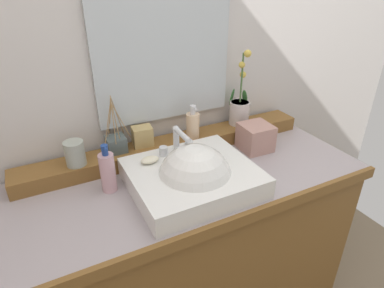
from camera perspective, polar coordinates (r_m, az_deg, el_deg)
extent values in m
cube|color=beige|center=(1.44, -7.42, 21.31)|extent=(2.92, 0.20, 2.80)
cube|color=brown|center=(1.58, 0.14, -19.00)|extent=(1.34, 0.54, 0.81)
cube|color=#A09599|center=(1.30, 0.16, -6.20)|extent=(1.36, 0.56, 0.04)
cube|color=brown|center=(1.11, 7.00, -13.43)|extent=(1.36, 0.02, 0.04)
cube|color=brown|center=(1.44, -3.61, -0.43)|extent=(1.28, 0.12, 0.06)
cube|color=white|center=(1.21, 0.07, -5.83)|extent=(0.44, 0.39, 0.08)
sphere|color=white|center=(1.20, 0.50, -6.37)|extent=(0.27, 0.27, 0.27)
cylinder|color=silver|center=(1.27, -2.75, 0.58)|extent=(0.02, 0.02, 0.10)
cylinder|color=silver|center=(1.21, -1.71, 1.62)|extent=(0.02, 0.11, 0.02)
sphere|color=silver|center=(1.25, -2.80, 2.62)|extent=(0.03, 0.03, 0.03)
cylinder|color=silver|center=(1.27, -4.97, -1.22)|extent=(0.03, 0.03, 0.04)
cylinder|color=silver|center=(1.31, -0.53, -0.15)|extent=(0.03, 0.03, 0.04)
ellipsoid|color=beige|center=(1.23, -7.32, -2.76)|extent=(0.07, 0.04, 0.02)
cylinder|color=beige|center=(1.57, 8.18, 5.38)|extent=(0.09, 0.09, 0.11)
cylinder|color=tan|center=(1.55, 8.30, 7.02)|extent=(0.08, 0.08, 0.01)
cylinder|color=#476B38|center=(1.52, 8.61, 11.20)|extent=(0.01, 0.01, 0.22)
ellipsoid|color=#387033|center=(1.56, 6.92, 8.08)|extent=(0.04, 0.04, 0.09)
ellipsoid|color=#387033|center=(1.57, 9.11, 8.06)|extent=(0.03, 0.03, 0.07)
sphere|color=gold|center=(1.53, 8.81, 11.78)|extent=(0.03, 0.03, 0.03)
sphere|color=gold|center=(1.49, 8.64, 13.40)|extent=(0.03, 0.03, 0.03)
sphere|color=gold|center=(1.48, 9.62, 15.20)|extent=(0.03, 0.03, 0.03)
cylinder|color=beige|center=(1.42, 0.15, 3.20)|extent=(0.06, 0.06, 0.11)
cylinder|color=silver|center=(1.40, 0.15, 5.57)|extent=(0.02, 0.02, 0.02)
cylinder|color=silver|center=(1.39, 0.15, 6.29)|extent=(0.03, 0.03, 0.02)
cylinder|color=silver|center=(1.38, 0.46, 6.23)|extent=(0.01, 0.03, 0.01)
cylinder|color=#9AA194|center=(1.30, -19.61, -1.54)|extent=(0.07, 0.07, 0.10)
cube|color=#495554|center=(1.35, -13.00, -0.03)|extent=(0.07, 0.07, 0.06)
cylinder|color=#9E7A4C|center=(1.32, -12.16, 3.95)|extent=(0.06, 0.01, 0.16)
cylinder|color=#9E7A4C|center=(1.33, -12.79, 4.77)|extent=(0.05, 0.04, 0.18)
cylinder|color=#9E7A4C|center=(1.34, -14.02, 4.69)|extent=(0.01, 0.07, 0.18)
cylinder|color=#9E7A4C|center=(1.32, -14.13, 3.71)|extent=(0.03, 0.02, 0.15)
cylinder|color=#9E7A4C|center=(1.29, -14.37, 3.56)|extent=(0.05, 0.03, 0.17)
cylinder|color=#9E7A4C|center=(1.29, -13.49, 4.00)|extent=(0.01, 0.04, 0.18)
cylinder|color=#9E7A4C|center=(1.30, -13.07, 3.79)|extent=(0.02, 0.03, 0.16)
cube|color=tan|center=(1.38, -8.59, 1.35)|extent=(0.09, 0.07, 0.08)
cylinder|color=#C99CA5|center=(1.21, -14.36, -4.85)|extent=(0.05, 0.05, 0.15)
cylinder|color=navy|center=(1.17, -14.83, -1.45)|extent=(0.02, 0.02, 0.02)
cylinder|color=navy|center=(1.16, -14.94, -0.63)|extent=(0.02, 0.02, 0.02)
cylinder|color=navy|center=(1.15, -14.79, -0.78)|extent=(0.01, 0.03, 0.01)
cube|color=tan|center=(1.48, 10.93, 1.17)|extent=(0.13, 0.13, 0.12)
cube|color=silver|center=(1.36, -4.87, 16.89)|extent=(0.58, 0.02, 0.62)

